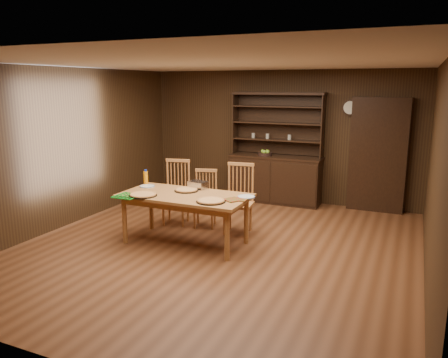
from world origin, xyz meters
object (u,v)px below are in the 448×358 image
at_px(china_hutch, 275,173).
at_px(dining_table, 185,200).
at_px(juice_bottle, 146,177).
at_px(chair_left, 177,189).
at_px(chair_right, 239,196).
at_px(chair_center, 205,196).

bearing_deg(china_hutch, dining_table, -100.14).
bearing_deg(china_hutch, juice_bottle, -120.16).
xyz_separation_m(china_hutch, juice_bottle, (-1.42, -2.44, 0.26)).
bearing_deg(juice_bottle, china_hutch, 59.84).
relative_size(chair_left, chair_right, 0.98).
bearing_deg(china_hutch, chair_center, -107.56).
distance_m(china_hutch, juice_bottle, 2.84).
bearing_deg(juice_bottle, chair_right, 17.98).
height_order(chair_center, chair_right, chair_right).
bearing_deg(chair_right, chair_left, 171.53).
xyz_separation_m(chair_left, juice_bottle, (-0.29, -0.49, 0.28)).
xyz_separation_m(china_hutch, chair_left, (-1.13, -1.96, -0.02)).
bearing_deg(chair_left, china_hutch, 47.38).
distance_m(dining_table, chair_left, 1.06).
xyz_separation_m(china_hutch, chair_center, (-0.61, -1.92, -0.10)).
height_order(china_hutch, juice_bottle, china_hutch).
relative_size(chair_center, juice_bottle, 4.07).
distance_m(chair_left, chair_right, 1.15).
relative_size(china_hutch, chair_left, 2.01).
xyz_separation_m(dining_table, chair_left, (-0.63, 0.85, -0.09)).
xyz_separation_m(dining_table, chair_center, (-0.11, 0.89, -0.17)).
xyz_separation_m(china_hutch, chair_right, (0.02, -1.98, -0.01)).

